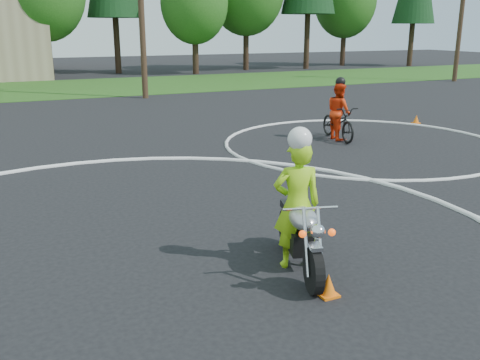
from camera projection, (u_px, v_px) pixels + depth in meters
name	position (u px, v px, depth m)	size (l,w,h in m)	color
grass_strip	(27.00, 90.00, 29.05)	(120.00, 10.00, 0.02)	#1E4714
course_markings	(231.00, 207.00, 10.15)	(19.05, 19.05, 0.12)	silver
primary_motorcycle	(301.00, 234.00, 7.41)	(0.93, 2.03, 1.09)	black
rider_primary_grp	(297.00, 201.00, 7.41)	(0.77, 0.61, 2.03)	#98D816
rider_second_grp	(339.00, 118.00, 16.14)	(0.94, 2.03, 1.88)	black
traffic_cones	(303.00, 228.00, 8.73)	(18.78, 13.41, 0.30)	orange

